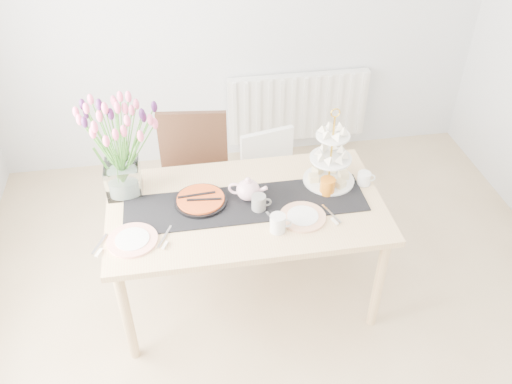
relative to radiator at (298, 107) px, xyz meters
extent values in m
plane|color=tan|center=(-0.50, -2.19, -0.45)|extent=(4.50, 4.50, 0.00)
plane|color=silver|center=(-0.50, 0.06, 0.85)|extent=(4.00, 0.00, 4.00)
cube|color=white|center=(0.00, 0.00, 0.00)|extent=(1.20, 0.08, 0.60)
cube|color=tan|center=(-0.69, -1.58, 0.28)|extent=(1.60, 0.90, 0.04)
cylinder|color=tan|center=(-1.42, -1.96, -0.09)|extent=(0.06, 0.06, 0.71)
cylinder|color=tan|center=(0.04, -1.96, -0.09)|extent=(0.06, 0.06, 0.71)
cylinder|color=tan|center=(-1.42, -1.20, -0.09)|extent=(0.06, 0.06, 0.71)
cylinder|color=tan|center=(0.04, -1.20, -0.09)|extent=(0.06, 0.06, 0.71)
cube|color=#331F12|center=(-0.96, -1.03, 0.03)|extent=(0.52, 0.52, 0.04)
cube|color=#331F12|center=(-0.94, -0.82, 0.28)|extent=(0.47, 0.10, 0.45)
cylinder|color=#331F12|center=(-1.16, -1.19, -0.22)|extent=(0.04, 0.04, 0.46)
cylinder|color=#331F12|center=(-0.81, -1.23, -0.22)|extent=(0.04, 0.04, 0.46)
cylinder|color=#331F12|center=(-1.12, -0.83, -0.22)|extent=(0.04, 0.04, 0.46)
cylinder|color=#331F12|center=(-0.76, -0.88, -0.22)|extent=(0.04, 0.04, 0.46)
cube|color=white|center=(-0.39, -1.04, -0.06)|extent=(0.46, 0.46, 0.04)
cube|color=white|center=(-0.43, -0.87, 0.15)|extent=(0.39, 0.13, 0.37)
cylinder|color=white|center=(-0.52, -1.26, -0.26)|extent=(0.04, 0.04, 0.37)
cylinder|color=white|center=(-0.17, -1.17, -0.26)|extent=(0.04, 0.04, 0.37)
cylinder|color=white|center=(-0.61, -0.91, -0.26)|extent=(0.04, 0.04, 0.37)
cylinder|color=white|center=(-0.26, -0.82, -0.26)|extent=(0.04, 0.04, 0.37)
cube|color=black|center=(-0.69, -1.58, 0.30)|extent=(1.40, 0.35, 0.01)
cube|color=silver|center=(-1.38, -1.35, 0.40)|extent=(0.20, 0.20, 0.20)
cylinder|color=gold|center=(-0.15, -1.45, 0.53)|extent=(0.01, 0.01, 0.46)
cylinder|color=white|center=(-0.15, -1.45, 0.32)|extent=(0.31, 0.31, 0.01)
cylinder|color=white|center=(-0.15, -1.45, 0.48)|extent=(0.25, 0.25, 0.01)
cylinder|color=white|center=(-0.15, -1.45, 0.63)|extent=(0.20, 0.20, 0.01)
cylinder|color=white|center=(0.05, -1.50, 0.34)|extent=(0.09, 0.09, 0.08)
cylinder|color=black|center=(-0.94, -1.53, 0.31)|extent=(0.31, 0.31, 0.03)
cylinder|color=#D2441D|center=(-0.94, -1.53, 0.33)|extent=(0.28, 0.28, 0.01)
cylinder|color=slate|center=(-0.62, -1.64, 0.35)|extent=(0.09, 0.09, 0.10)
cylinder|color=silver|center=(-0.55, -1.83, 0.35)|extent=(0.10, 0.10, 0.10)
cylinder|color=orange|center=(-0.19, -1.56, 0.35)|extent=(0.12, 0.12, 0.11)
cylinder|color=white|center=(-1.33, -1.79, 0.31)|extent=(0.36, 0.36, 0.01)
cylinder|color=silver|center=(-0.39, -1.75, 0.31)|extent=(0.34, 0.34, 0.01)
camera|label=1|loc=(-1.02, -3.98, 2.31)|focal=38.00mm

